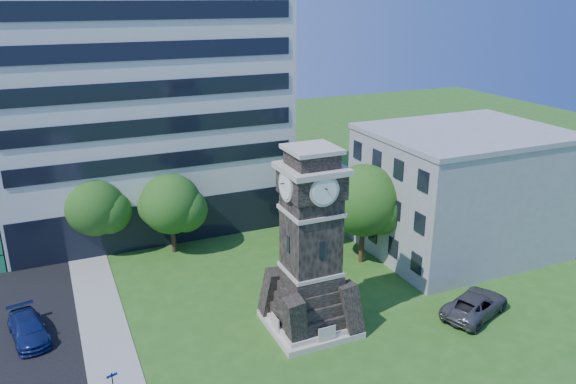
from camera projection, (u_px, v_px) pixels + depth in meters
name	position (u px, v px, depth m)	size (l,w,h in m)	color
ground	(280.00, 354.00, 34.25)	(160.00, 160.00, 0.00)	#275919
sidewalk	(108.00, 346.00, 34.94)	(3.00, 70.00, 0.06)	gray
clock_tower	(311.00, 254.00, 35.37)	(5.40, 5.40, 12.22)	#BBB2A3
office_tall	(135.00, 71.00, 50.61)	(26.20, 15.11, 28.60)	silver
office_low	(461.00, 190.00, 47.03)	(15.20, 12.20, 10.40)	#9C9FA2
car_street_north	(28.00, 329.00, 35.55)	(1.99, 4.89, 1.42)	navy
car_east_lot	(475.00, 304.00, 38.17)	(2.62, 5.69, 1.58)	#46454A
park_bench	(302.00, 323.00, 36.58)	(1.69, 0.45, 0.87)	black
tree_nw	(96.00, 207.00, 46.36)	(5.58, 5.08, 6.81)	#332114
tree_nc	(172.00, 206.00, 46.51)	(5.55, 5.04, 6.88)	#332114
tree_ne	(310.00, 207.00, 48.73)	(5.30, 4.82, 5.87)	#332114
tree_east	(364.00, 203.00, 44.44)	(6.34, 5.76, 8.24)	#332114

